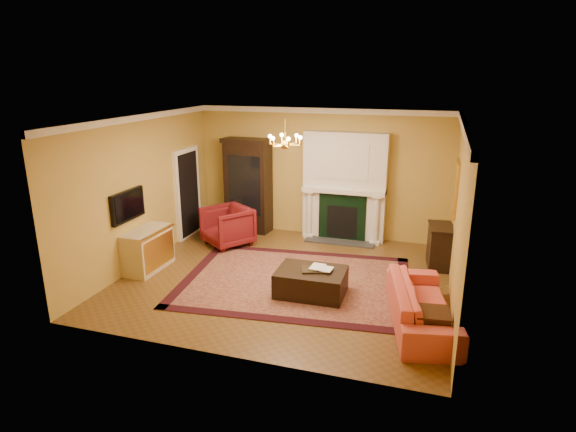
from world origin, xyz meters
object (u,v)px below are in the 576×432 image
at_px(wingback_armchair, 227,224).
at_px(coral_sofa, 422,298).
at_px(leather_ottoman, 311,282).
at_px(end_table, 431,329).
at_px(pedestal_table, 209,220).
at_px(console_table, 440,247).
at_px(commode, 148,250).
at_px(china_cabinet, 248,187).

xyz_separation_m(wingback_armchair, coral_sofa, (4.36, -2.37, -0.05)).
relative_size(coral_sofa, leather_ottoman, 1.89).
bearing_deg(leather_ottoman, end_table, -28.56).
bearing_deg(coral_sofa, wingback_armchair, 49.85).
bearing_deg(pedestal_table, console_table, -2.50).
xyz_separation_m(pedestal_table, console_table, (5.23, -0.23, -0.00)).
distance_m(coral_sofa, console_table, 2.49).
bearing_deg(commode, coral_sofa, -5.86).
xyz_separation_m(wingback_armchair, pedestal_table, (-0.64, 0.34, -0.07)).
xyz_separation_m(china_cabinet, commode, (-0.99, -2.89, -0.68)).
bearing_deg(wingback_armchair, coral_sofa, 7.05).
height_order(pedestal_table, leather_ottoman, pedestal_table).
distance_m(china_cabinet, wingback_armchair, 1.28).
bearing_deg(wingback_armchair, console_table, 36.98).
distance_m(china_cabinet, leather_ottoman, 3.95).
distance_m(commode, end_table, 5.59).
height_order(wingback_armchair, end_table, wingback_armchair).
bearing_deg(coral_sofa, leather_ottoman, 64.14).
distance_m(commode, leather_ottoman, 3.39).
height_order(pedestal_table, commode, commode).
distance_m(pedestal_table, console_table, 5.23).
bearing_deg(wingback_armchair, pedestal_table, -172.56).
bearing_deg(commode, china_cabinet, 71.93).
bearing_deg(pedestal_table, coral_sofa, -28.47).
height_order(coral_sofa, console_table, coral_sofa).
bearing_deg(leather_ottoman, console_table, 42.14).
height_order(china_cabinet, console_table, china_cabinet).
height_order(pedestal_table, end_table, pedestal_table).
height_order(china_cabinet, coral_sofa, china_cabinet).
bearing_deg(console_table, pedestal_table, 171.10).
relative_size(pedestal_table, coral_sofa, 0.32).
bearing_deg(end_table, commode, 167.47).
xyz_separation_m(coral_sofa, leather_ottoman, (-1.90, 0.48, -0.20)).
distance_m(china_cabinet, coral_sofa, 5.58).
height_order(wingback_armchair, pedestal_table, wingback_armchair).
bearing_deg(coral_sofa, end_table, -175.91).
relative_size(china_cabinet, end_table, 4.22).
bearing_deg(leather_ottoman, pedestal_table, 143.19).
bearing_deg(commode, end_table, -11.74).
xyz_separation_m(end_table, leather_ottoman, (-2.07, 1.08, -0.02)).
height_order(wingback_armchair, leather_ottoman, wingback_armchair).
xyz_separation_m(commode, coral_sofa, (5.28, -0.62, 0.03)).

